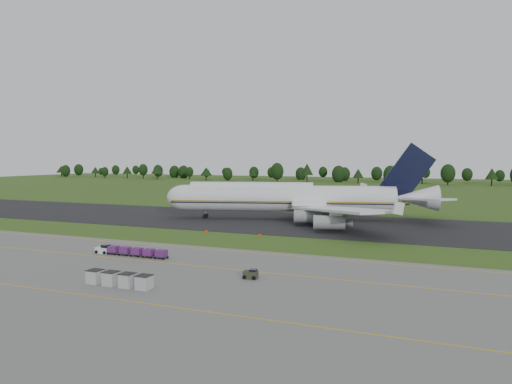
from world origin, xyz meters
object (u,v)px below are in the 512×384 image
at_px(aircraft, 292,198).
at_px(uld_row, 119,279).
at_px(edge_markers, 233,234).
at_px(baggage_train, 130,251).
at_px(utility_cart, 251,275).

xyz_separation_m(aircraft, uld_row, (1.59, -69.11, -4.52)).
xyz_separation_m(uld_row, edge_markers, (-4.53, 40.87, -0.63)).
xyz_separation_m(baggage_train, edge_markers, (5.78, 25.20, -0.50)).
bearing_deg(utility_cart, baggage_train, 165.19).
xyz_separation_m(aircraft, edge_markers, (-2.93, -28.23, -5.14)).
height_order(aircraft, uld_row, aircraft).
bearing_deg(uld_row, aircraft, 91.32).
bearing_deg(edge_markers, utility_cart, -60.80).
height_order(aircraft, edge_markers, aircraft).
height_order(uld_row, edge_markers, uld_row).
height_order(baggage_train, edge_markers, baggage_train).
bearing_deg(edge_markers, baggage_train, -102.92).
bearing_deg(baggage_train, uld_row, -56.68).
bearing_deg(baggage_train, edge_markers, 77.08).
distance_m(baggage_train, edge_markers, 25.86).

